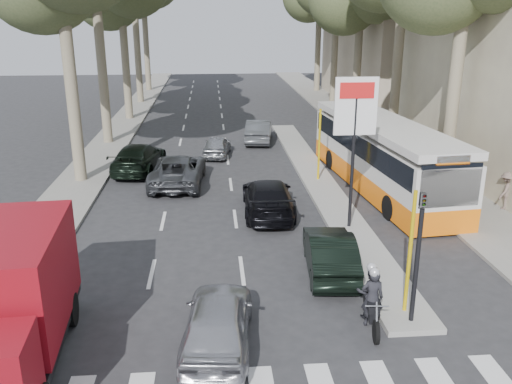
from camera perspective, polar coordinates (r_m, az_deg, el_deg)
ground at (r=15.44m, az=2.36°, el=-11.42°), size 120.00×120.00×0.00m
sidewalk_right at (r=40.39m, az=10.23°, el=7.19°), size 3.20×70.00×0.12m
median_left at (r=42.45m, az=-13.29°, el=7.52°), size 2.40×64.00×0.12m
traffic_island at (r=25.93m, az=6.53°, el=1.21°), size 1.50×26.00×0.16m
building_far at (r=50.34m, az=16.07°, el=18.04°), size 11.00×20.00×16.00m
billboard at (r=19.37m, az=10.31°, el=6.25°), size 1.50×12.10×5.60m
traffic_light_island at (r=13.81m, az=16.83°, el=-4.50°), size 0.16×0.41×3.60m
silver_hatchback at (r=13.28m, az=-4.06°, el=-13.44°), size 1.99×4.12×1.36m
dark_hatchback at (r=16.91m, az=7.79°, el=-6.31°), size 1.75×4.10×1.32m
queue_car_a at (r=25.52m, az=-8.22°, el=2.31°), size 2.63×5.17×1.40m
queue_car_b at (r=21.57m, az=1.25°, el=-0.53°), size 2.08×4.82×1.38m
queue_car_c at (r=30.51m, az=-4.14°, el=4.86°), size 1.81×3.56×1.16m
queue_car_d at (r=33.80m, az=0.28°, el=6.44°), size 2.04×4.42×1.40m
queue_car_e at (r=28.05m, az=-12.25°, el=3.55°), size 2.64×5.10×1.41m
red_truck at (r=13.35m, az=-24.66°, el=-10.42°), size 2.55×5.86×3.05m
city_bus at (r=25.10m, az=13.14°, el=4.00°), size 3.72×12.10×3.14m
motorcycle at (r=14.40m, az=12.02°, el=-10.72°), size 0.78×1.98×1.69m
pedestrian_near at (r=24.18m, az=20.79°, el=0.96°), size 1.02×0.99×1.63m
pedestrian_far at (r=23.94m, az=24.84°, el=0.15°), size 1.04×0.97×1.53m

